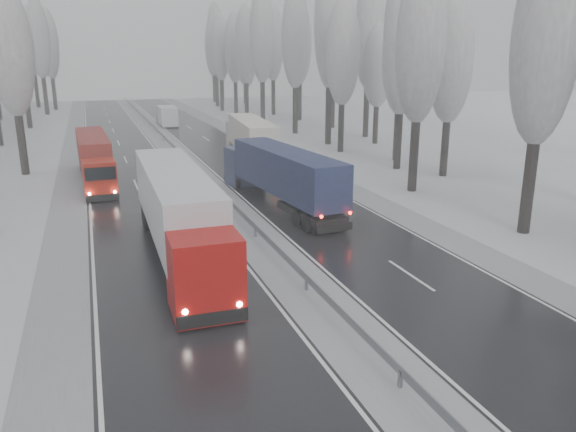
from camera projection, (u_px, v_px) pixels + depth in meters
carriageway_right at (285, 191)px, 42.67m from camera, size 7.50×200.00×0.03m
carriageway_left at (144, 203)px, 39.30m from camera, size 7.50×200.00×0.03m
median_slush at (217, 197)px, 40.98m from camera, size 3.00×200.00×0.04m
shoulder_right at (344, 186)px, 44.25m from camera, size 2.40×200.00×0.04m
shoulder_left at (68, 209)px, 37.72m from camera, size 2.40×200.00×0.04m
median_guardrail at (217, 189)px, 40.81m from camera, size 0.12×200.00×0.76m
tree_16 at (546, 42)px, 29.88m from camera, size 3.60×3.60×16.53m
tree_18 at (421, 45)px, 40.01m from camera, size 3.60×3.60×16.58m
tree_19 at (451, 63)px, 45.75m from camera, size 3.60×3.60×14.57m
tree_20 at (403, 53)px, 48.62m from camera, size 3.60×3.60×15.71m
tree_21 at (403, 33)px, 52.45m from camera, size 3.60×3.60×18.62m
tree_22 at (343, 53)px, 57.77m from camera, size 3.60×3.60×15.86m
tree_23 at (378, 67)px, 63.82m from camera, size 3.60×3.60×13.55m
tree_24 at (330, 26)px, 62.16m from camera, size 3.60×3.60×20.49m
tree_25 at (369, 34)px, 68.18m from camera, size 3.60×3.60×19.44m
tree_26 at (295, 38)px, 71.64m from camera, size 3.60×3.60×18.78m
tree_27 at (334, 45)px, 77.76m from camera, size 3.60×3.60×17.62m
tree_28 at (262, 37)px, 80.79m from camera, size 3.60×3.60×19.62m
tree_29 at (300, 44)px, 87.04m from camera, size 3.60×3.60×18.11m
tree_30 at (246, 46)px, 90.01m from camera, size 3.60×3.60×17.86m
tree_31 at (273, 44)px, 95.40m from camera, size 3.60×3.60×18.58m
tree_32 at (235, 49)px, 96.93m from camera, size 3.60×3.60×17.33m
tree_33 at (246, 60)px, 102.09m from camera, size 3.60×3.60×14.33m
tree_34 at (220, 48)px, 103.03m from camera, size 3.60×3.60×17.63m
tree_35 at (262, 46)px, 109.50m from camera, size 3.60×3.60×18.25m
tree_36 at (215, 40)px, 111.92m from camera, size 3.60×3.60×20.23m
tree_37 at (244, 53)px, 118.46m from camera, size 3.60×3.60×16.37m
tree_38 at (213, 48)px, 122.43m from camera, size 3.60×3.60×17.97m
tree_39 at (222, 54)px, 127.27m from camera, size 3.60×3.60×16.19m
tree_62 at (10, 51)px, 46.12m from camera, size 3.60×3.60×16.04m
tree_68 at (10, 49)px, 68.18m from camera, size 3.60×3.60×16.65m
tree_70 at (20, 48)px, 77.33m from camera, size 3.60×3.60×17.09m
tree_72 at (9, 57)px, 85.31m from camera, size 3.60×3.60×15.11m
tree_74 at (39, 39)px, 95.53m from camera, size 3.60×3.60×19.68m
tree_76 at (49, 45)px, 104.57m from camera, size 3.60×3.60×18.55m
tree_77 at (20, 60)px, 107.14m from camera, size 3.60×3.60×14.32m
tree_78 at (31, 42)px, 109.25m from camera, size 3.60×3.60×19.55m
tree_79 at (18, 50)px, 112.42m from camera, size 3.60×3.60×17.07m
truck_blue_box at (279, 172)px, 38.02m from camera, size 4.02×15.78×4.01m
truck_cream_box at (250, 136)px, 54.42m from camera, size 4.18×16.34×4.15m
box_truck_distant at (167, 116)px, 82.79m from camera, size 2.44×7.64×2.84m
truck_red_white at (179, 210)px, 27.74m from camera, size 2.91×17.28×4.42m
truck_red_red at (94, 155)px, 45.84m from camera, size 2.75×14.38×3.67m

